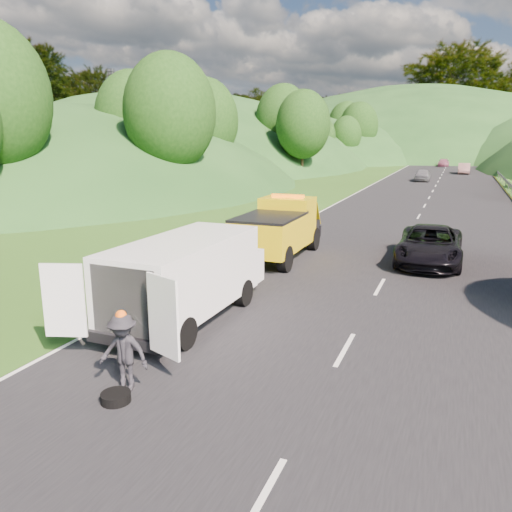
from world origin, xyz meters
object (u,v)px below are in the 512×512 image
at_px(spare_tire, 116,402).
at_px(passing_suv, 428,263).
at_px(woman, 189,290).
at_px(worker, 126,390).
at_px(tow_truck, 279,229).
at_px(white_van, 188,274).
at_px(suitcase, 121,286).
at_px(child, 192,303).

xyz_separation_m(spare_tire, passing_suv, (5.30, 14.86, 0.00)).
bearing_deg(passing_suv, woman, -136.96).
relative_size(worker, spare_tire, 2.76).
height_order(tow_truck, white_van, tow_truck).
relative_size(suitcase, spare_tire, 0.96).
bearing_deg(worker, child, 96.58).
bearing_deg(spare_tire, suitcase, 125.98).
distance_m(tow_truck, white_van, 8.51).
bearing_deg(white_van, passing_suv, 58.68).
bearing_deg(suitcase, white_van, -20.10).
bearing_deg(worker, passing_suv, 60.79).
bearing_deg(child, white_van, -53.93).
distance_m(woman, passing_suv, 10.76).
bearing_deg(woman, tow_truck, -31.07).
height_order(white_van, woman, white_van).
relative_size(white_van, worker, 4.10).
bearing_deg(tow_truck, spare_tire, -85.61).
relative_size(woman, passing_suv, 0.28).
distance_m(white_van, worker, 4.64).
bearing_deg(suitcase, passing_suv, 41.96).
distance_m(child, worker, 5.86).
relative_size(white_van, passing_suv, 1.23).
xyz_separation_m(white_van, spare_tire, (1.01, -4.86, -1.42)).
relative_size(tow_truck, woman, 4.04).
relative_size(worker, passing_suv, 0.30).
distance_m(worker, spare_tire, 0.54).
relative_size(woman, spare_tire, 2.56).
height_order(child, suitcase, suitcase).
bearing_deg(suitcase, worker, -52.43).
bearing_deg(white_van, suitcase, 160.80).
relative_size(tow_truck, white_van, 0.91).
xyz_separation_m(tow_truck, suitcase, (-3.31, -7.26, -1.06)).
bearing_deg(passing_suv, white_van, -122.80).
bearing_deg(spare_tire, woman, 108.51).
distance_m(white_van, woman, 3.30).
height_order(tow_truck, woman, tow_truck).
xyz_separation_m(child, spare_tire, (1.66, -6.18, 0.00)).
bearing_deg(child, worker, -65.00).
relative_size(woman, worker, 0.93).
xyz_separation_m(white_van, suitcase, (-3.43, 1.25, -1.12)).
distance_m(woman, worker, 7.30).
bearing_deg(woman, passing_suv, -64.52).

